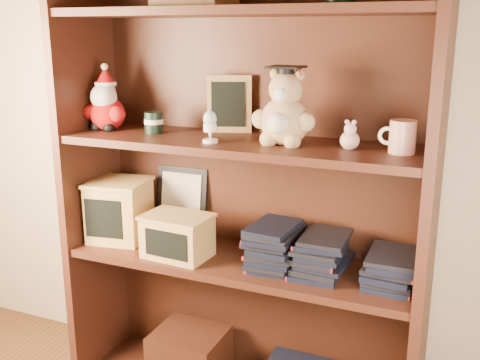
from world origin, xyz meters
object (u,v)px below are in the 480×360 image
object	(u,v)px
bookcase	(245,188)
treats_box	(120,209)
teacher_mug	(402,137)
grad_teddy_bear	(285,114)

from	to	relation	value
bookcase	treats_box	world-z (taller)	bookcase
bookcase	teacher_mug	distance (m)	0.54
grad_teddy_bear	teacher_mug	distance (m)	0.35
grad_teddy_bear	bookcase	bearing A→B (deg)	159.00
grad_teddy_bear	treats_box	xyz separation A→B (m)	(-0.62, 0.01, -0.38)
bookcase	treats_box	size ratio (longest dim) A/B	6.96
treats_box	grad_teddy_bear	bearing A→B (deg)	-0.58
teacher_mug	grad_teddy_bear	bearing A→B (deg)	-178.79
bookcase	teacher_mug	xyz separation A→B (m)	(0.49, -0.05, 0.22)
grad_teddy_bear	treats_box	bearing A→B (deg)	179.42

